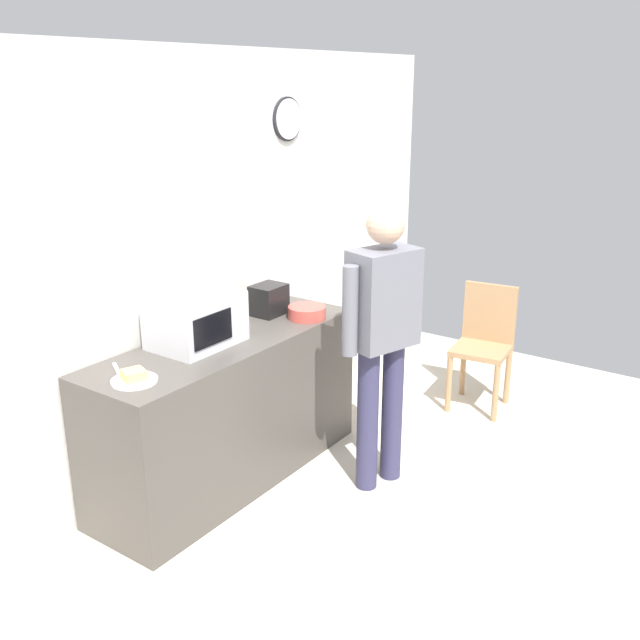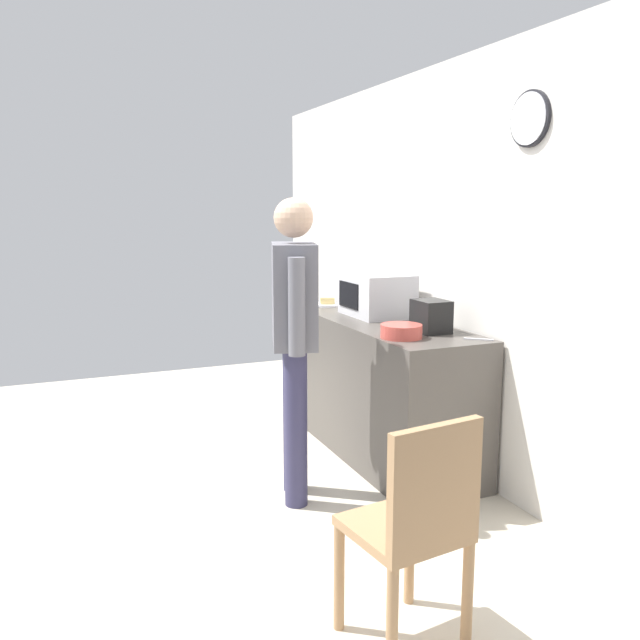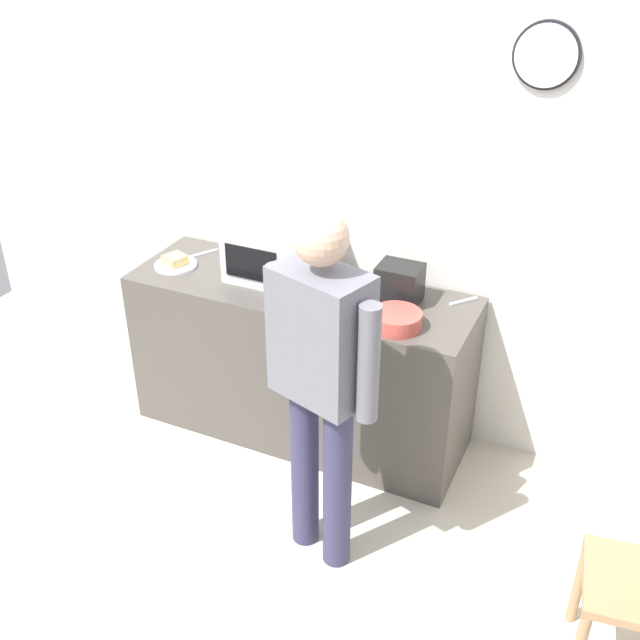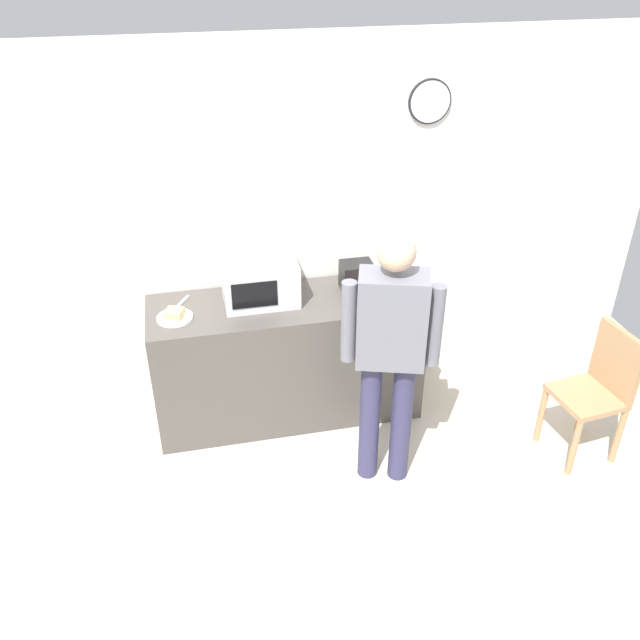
{
  "view_description": "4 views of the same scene",
  "coord_description": "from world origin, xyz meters",
  "px_view_note": "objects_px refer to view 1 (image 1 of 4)",
  "views": [
    {
      "loc": [
        -3.13,
        -1.57,
        2.41
      ],
      "look_at": [
        0.19,
        0.77,
        1.04
      ],
      "focal_mm": 40.37,
      "sensor_mm": 36.0,
      "label": 1
    },
    {
      "loc": [
        3.72,
        -0.85,
        1.69
      ],
      "look_at": [
        -0.07,
        0.74,
        0.98
      ],
      "focal_mm": 36.54,
      "sensor_mm": 36.0,
      "label": 2
    },
    {
      "loc": [
        1.42,
        -1.96,
        2.8
      ],
      "look_at": [
        0.13,
        0.85,
        1.0
      ],
      "focal_mm": 42.44,
      "sensor_mm": 36.0,
      "label": 3
    },
    {
      "loc": [
        -0.79,
        -2.72,
        3.21
      ],
      "look_at": [
        -0.03,
        0.74,
        1.06
      ],
      "focal_mm": 37.68,
      "sensor_mm": 36.0,
      "label": 4
    }
  ],
  "objects_px": {
    "spoon_utensil": "(282,299)",
    "wooden_chair": "(484,340)",
    "microwave": "(196,320)",
    "salad_bowl": "(307,312)",
    "sandwich_plate": "(134,378)",
    "toaster": "(269,300)",
    "person_standing": "(383,327)",
    "fork_utensil": "(117,369)"
  },
  "relations": [
    {
      "from": "spoon_utensil",
      "to": "wooden_chair",
      "type": "height_order",
      "value": "wooden_chair"
    },
    {
      "from": "microwave",
      "to": "wooden_chair",
      "type": "relative_size",
      "value": 0.53
    },
    {
      "from": "microwave",
      "to": "spoon_utensil",
      "type": "distance_m",
      "value": 1.01
    },
    {
      "from": "salad_bowl",
      "to": "sandwich_plate",
      "type": "bearing_deg",
      "value": 175.29
    },
    {
      "from": "sandwich_plate",
      "to": "salad_bowl",
      "type": "relative_size",
      "value": 0.97
    },
    {
      "from": "sandwich_plate",
      "to": "wooden_chair",
      "type": "bearing_deg",
      "value": -16.67
    },
    {
      "from": "toaster",
      "to": "spoon_utensil",
      "type": "height_order",
      "value": "toaster"
    },
    {
      "from": "toaster",
      "to": "microwave",
      "type": "bearing_deg",
      "value": -178.73
    },
    {
      "from": "salad_bowl",
      "to": "person_standing",
      "type": "height_order",
      "value": "person_standing"
    },
    {
      "from": "spoon_utensil",
      "to": "fork_utensil",
      "type": "bearing_deg",
      "value": -177.57
    },
    {
      "from": "sandwich_plate",
      "to": "fork_utensil",
      "type": "xyz_separation_m",
      "value": [
        0.06,
        0.21,
        -0.02
      ]
    },
    {
      "from": "salad_bowl",
      "to": "spoon_utensil",
      "type": "distance_m",
      "value": 0.45
    },
    {
      "from": "toaster",
      "to": "wooden_chair",
      "type": "xyz_separation_m",
      "value": [
        1.41,
        -0.95,
        -0.51
      ]
    },
    {
      "from": "person_standing",
      "to": "wooden_chair",
      "type": "relative_size",
      "value": 1.85
    },
    {
      "from": "spoon_utensil",
      "to": "person_standing",
      "type": "bearing_deg",
      "value": -108.48
    },
    {
      "from": "salad_bowl",
      "to": "toaster",
      "type": "xyz_separation_m",
      "value": [
        -0.08,
        0.25,
        0.06
      ]
    },
    {
      "from": "sandwich_plate",
      "to": "salad_bowl",
      "type": "xyz_separation_m",
      "value": [
        1.35,
        -0.11,
        0.02
      ]
    },
    {
      "from": "microwave",
      "to": "person_standing",
      "type": "height_order",
      "value": "person_standing"
    },
    {
      "from": "toaster",
      "to": "salad_bowl",
      "type": "bearing_deg",
      "value": -72.66
    },
    {
      "from": "microwave",
      "to": "fork_utensil",
      "type": "distance_m",
      "value": 0.55
    },
    {
      "from": "salad_bowl",
      "to": "toaster",
      "type": "relative_size",
      "value": 1.12
    },
    {
      "from": "salad_bowl",
      "to": "wooden_chair",
      "type": "height_order",
      "value": "salad_bowl"
    },
    {
      "from": "microwave",
      "to": "fork_utensil",
      "type": "xyz_separation_m",
      "value": [
        -0.53,
        0.08,
        -0.15
      ]
    },
    {
      "from": "salad_bowl",
      "to": "person_standing",
      "type": "xyz_separation_m",
      "value": [
        -0.11,
        -0.63,
        0.06
      ]
    },
    {
      "from": "toaster",
      "to": "person_standing",
      "type": "bearing_deg",
      "value": -92.05
    },
    {
      "from": "sandwich_plate",
      "to": "toaster",
      "type": "distance_m",
      "value": 1.28
    },
    {
      "from": "toaster",
      "to": "wooden_chair",
      "type": "bearing_deg",
      "value": -33.83
    },
    {
      "from": "microwave",
      "to": "sandwich_plate",
      "type": "bearing_deg",
      "value": -167.75
    },
    {
      "from": "fork_utensil",
      "to": "person_standing",
      "type": "distance_m",
      "value": 1.52
    },
    {
      "from": "microwave",
      "to": "wooden_chair",
      "type": "distance_m",
      "value": 2.36
    },
    {
      "from": "microwave",
      "to": "sandwich_plate",
      "type": "relative_size",
      "value": 2.1
    },
    {
      "from": "sandwich_plate",
      "to": "spoon_utensil",
      "type": "distance_m",
      "value": 1.6
    },
    {
      "from": "toaster",
      "to": "sandwich_plate",
      "type": "bearing_deg",
      "value": -173.61
    },
    {
      "from": "sandwich_plate",
      "to": "microwave",
      "type": "bearing_deg",
      "value": 12.25
    },
    {
      "from": "salad_bowl",
      "to": "spoon_utensil",
      "type": "height_order",
      "value": "salad_bowl"
    },
    {
      "from": "salad_bowl",
      "to": "fork_utensil",
      "type": "bearing_deg",
      "value": 166.12
    },
    {
      "from": "toaster",
      "to": "fork_utensil",
      "type": "relative_size",
      "value": 1.29
    },
    {
      "from": "sandwich_plate",
      "to": "wooden_chair",
      "type": "xyz_separation_m",
      "value": [
        2.68,
        -0.8,
        -0.43
      ]
    },
    {
      "from": "microwave",
      "to": "person_standing",
      "type": "xyz_separation_m",
      "value": [
        0.65,
        -0.87,
        -0.05
      ]
    },
    {
      "from": "microwave",
      "to": "sandwich_plate",
      "type": "height_order",
      "value": "microwave"
    },
    {
      "from": "salad_bowl",
      "to": "person_standing",
      "type": "distance_m",
      "value": 0.64
    },
    {
      "from": "microwave",
      "to": "spoon_utensil",
      "type": "bearing_deg",
      "value": 8.33
    }
  ]
}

